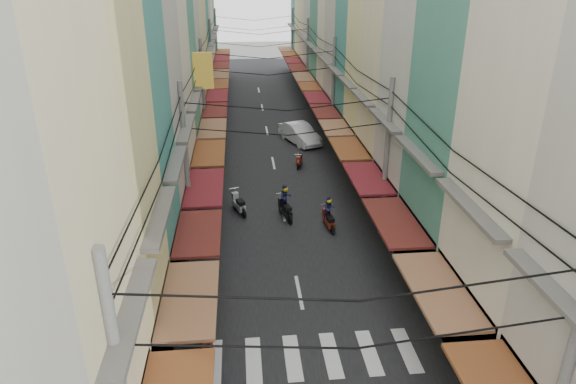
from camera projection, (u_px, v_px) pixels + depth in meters
ground at (294, 268)px, 23.91m from camera, size 160.00×160.00×0.00m
road at (268, 138)px, 42.14m from camera, size 10.00×80.00×0.02m
sidewalk_left at (188, 140)px, 41.56m from camera, size 3.00×80.00×0.06m
sidewalk_right at (346, 135)px, 42.70m from camera, size 3.00×80.00×0.06m
crosswalk at (312, 356)px, 18.43m from camera, size 7.55×2.40×0.01m
building_row_left at (151, 17)px, 34.39m from camera, size 7.80×67.67×23.70m
building_row_right at (382, 21)px, 35.82m from camera, size 7.80×68.98×22.59m
utility_poles at (271, 67)px, 34.95m from camera, size 10.20×66.13×8.20m
white_car at (300, 143)px, 40.99m from camera, size 5.84×3.95×1.92m
bicycle at (433, 267)px, 23.93m from camera, size 1.83×1.06×1.18m
moving_scooters at (274, 229)px, 26.24m from camera, size 6.60×20.08×2.00m
parked_scooters at (427, 315)px, 19.89m from camera, size 13.11×14.07×1.01m
pedestrians at (204, 245)px, 23.83m from camera, size 11.80×21.80×2.15m
market_umbrella at (435, 230)px, 22.49m from camera, size 2.44×2.44×2.57m
traffic_sign at (439, 289)px, 18.75m from camera, size 0.10×0.62×2.84m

